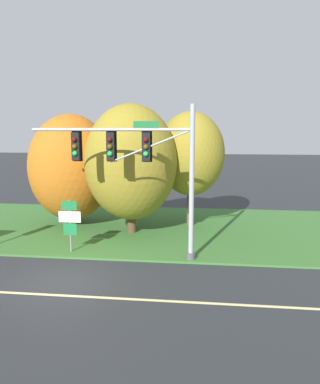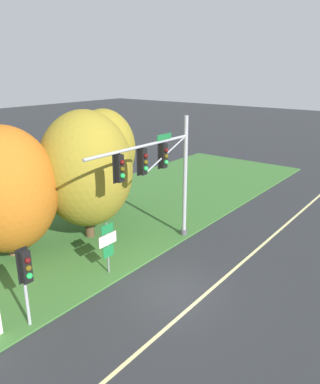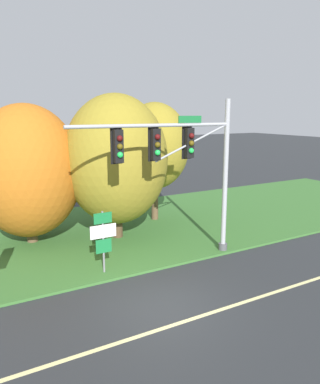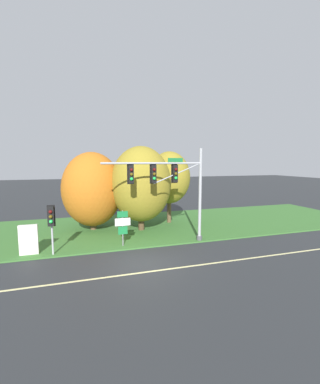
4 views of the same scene
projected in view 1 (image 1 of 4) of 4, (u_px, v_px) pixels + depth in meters
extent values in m
plane|color=#282B2D|center=(63.00, 281.00, 14.47)|extent=(160.00, 160.00, 0.00)
cube|color=beige|center=(50.00, 295.00, 13.29)|extent=(36.00, 0.16, 0.01)
cube|color=#386B2D|center=(114.00, 226.00, 22.54)|extent=(48.00, 11.50, 0.10)
cylinder|color=#9EA0A5|center=(192.00, 184.00, 16.16)|extent=(0.22, 0.22, 6.78)
cylinder|color=#4C4C51|center=(191.00, 256.00, 16.69)|extent=(0.40, 0.40, 0.30)
cylinder|color=#9EA0A5|center=(110.00, 130.00, 16.19)|extent=(7.09, 0.14, 0.14)
cylinder|color=#9EA0A5|center=(151.00, 146.00, 16.10)|extent=(3.57, 0.08, 1.47)
cube|color=black|center=(146.00, 147.00, 16.13)|extent=(0.34, 0.28, 1.22)
cube|color=black|center=(147.00, 147.00, 16.29)|extent=(0.46, 0.04, 1.34)
sphere|color=#4C0C0C|center=(146.00, 140.00, 15.91)|extent=(0.22, 0.22, 0.22)
sphere|color=#51420C|center=(146.00, 147.00, 15.96)|extent=(0.22, 0.22, 0.22)
sphere|color=green|center=(146.00, 154.00, 16.00)|extent=(0.22, 0.22, 0.22)
cube|color=black|center=(111.00, 147.00, 16.31)|extent=(0.34, 0.28, 1.22)
cube|color=black|center=(112.00, 146.00, 16.47)|extent=(0.46, 0.04, 1.34)
sphere|color=#4C0C0C|center=(110.00, 140.00, 16.09)|extent=(0.22, 0.22, 0.22)
sphere|color=#51420C|center=(110.00, 147.00, 16.14)|extent=(0.22, 0.22, 0.22)
sphere|color=green|center=(110.00, 154.00, 16.19)|extent=(0.22, 0.22, 0.22)
cube|color=black|center=(76.00, 146.00, 16.50)|extent=(0.34, 0.28, 1.22)
cube|color=black|center=(77.00, 146.00, 16.65)|extent=(0.46, 0.04, 1.34)
sphere|color=#4C0C0C|center=(74.00, 140.00, 16.27)|extent=(0.22, 0.22, 0.22)
sphere|color=#51420C|center=(75.00, 147.00, 16.32)|extent=(0.22, 0.22, 0.22)
sphere|color=green|center=(75.00, 153.00, 16.37)|extent=(0.22, 0.22, 0.22)
cube|color=#196B33|center=(146.00, 124.00, 15.93)|extent=(1.10, 0.04, 0.28)
cylinder|color=slate|center=(70.00, 226.00, 17.54)|extent=(0.08, 0.08, 2.49)
cube|color=#197238|center=(69.00, 206.00, 17.35)|extent=(0.73, 0.03, 0.42)
cube|color=white|center=(70.00, 217.00, 17.44)|extent=(1.06, 0.03, 0.52)
cube|color=#197238|center=(70.00, 229.00, 17.54)|extent=(0.65, 0.03, 0.55)
cylinder|color=brown|center=(73.00, 207.00, 22.82)|extent=(0.51, 0.51, 2.09)
ellipsoid|color=#B76019|center=(71.00, 167.00, 22.43)|extent=(5.05, 5.05, 6.31)
cylinder|color=#4C3823|center=(132.00, 210.00, 20.94)|extent=(0.51, 0.51, 2.55)
ellipsoid|color=olive|center=(131.00, 162.00, 20.50)|extent=(5.08, 5.08, 6.34)
cylinder|color=brown|center=(190.00, 199.00, 22.36)|extent=(0.39, 0.39, 3.24)
ellipsoid|color=olive|center=(191.00, 154.00, 21.92)|extent=(3.94, 3.94, 4.93)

